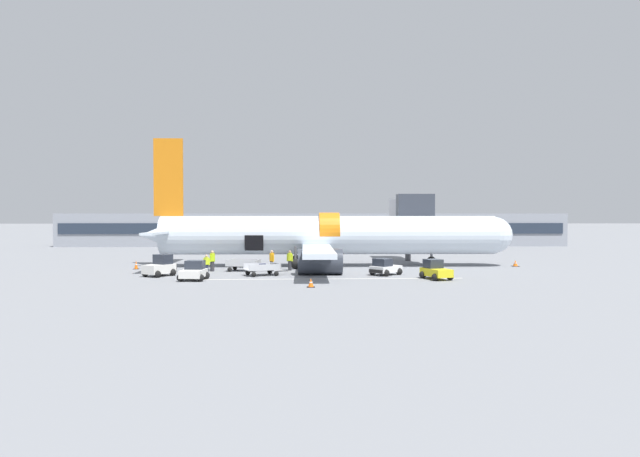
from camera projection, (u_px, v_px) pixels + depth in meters
name	position (u px, v px, depth m)	size (l,w,h in m)	color
ground_plane	(320.00, 271.00, 50.00)	(500.00, 500.00, 0.00)	slate
apron_marking_line	(334.00, 279.00, 43.59)	(19.91, 0.61, 0.01)	silver
terminal_strip	(313.00, 229.00, 91.36)	(78.11, 10.23, 5.06)	gray
jet_bridge_stub	(410.00, 212.00, 59.58)	(3.61, 9.03, 6.95)	#4C4C51
airplane	(324.00, 236.00, 53.98)	(35.37, 28.51, 12.05)	silver
baggage_tug_lead	(435.00, 271.00, 43.40)	(2.36, 3.01, 1.50)	yellow
baggage_tug_mid	(160.00, 267.00, 45.53)	(2.58, 2.83, 1.72)	silver
baggage_tug_rear	(385.00, 268.00, 46.28)	(2.85, 2.78, 1.37)	white
baggage_tug_spare	(194.00, 272.00, 42.77)	(2.18, 2.69, 1.46)	silver
baggage_cart_loading	(244.00, 265.00, 49.61)	(3.76, 2.30, 1.01)	#B7BABF
baggage_cart_queued	(264.00, 269.00, 46.01)	(3.64, 2.59, 0.96)	#B7BABF
ground_crew_loader_a	(290.00, 260.00, 50.16)	(0.60, 0.54, 1.76)	#2D2D33
ground_crew_loader_b	(272.00, 260.00, 49.44)	(0.55, 0.62, 1.82)	black
ground_crew_driver	(212.00, 260.00, 50.35)	(0.50, 0.60, 1.73)	#1E2338
ground_crew_supervisor	(212.00, 260.00, 49.33)	(0.56, 0.60, 1.80)	#2D2D33
ground_crew_helper	(207.00, 264.00, 47.23)	(0.55, 0.37, 1.60)	#1E2338
safety_cone_nose	(515.00, 264.00, 54.01)	(0.65, 0.65, 0.58)	black
safety_cone_engine_left	(311.00, 283.00, 38.56)	(0.55, 0.55, 0.62)	black
safety_cone_wingtip	(336.00, 270.00, 46.69)	(0.62, 0.62, 0.77)	black
safety_cone_tail	(136.00, 265.00, 51.30)	(0.47, 0.47, 0.77)	black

